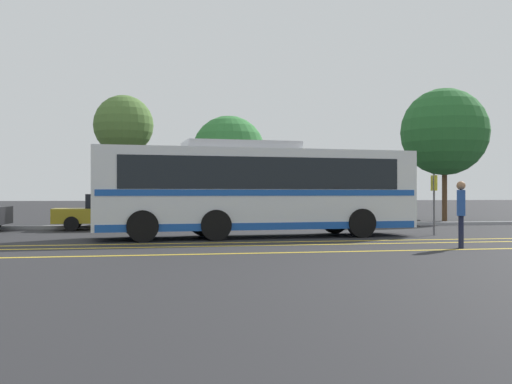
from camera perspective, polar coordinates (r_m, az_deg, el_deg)
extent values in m
plane|color=#262628|center=(21.49, 2.78, -4.21)|extent=(220.00, 220.00, 0.00)
cube|color=gold|center=(18.76, 1.21, -4.79)|extent=(31.12, 0.20, 0.01)
cube|color=gold|center=(17.63, 1.97, -5.08)|extent=(31.12, 0.20, 0.01)
cube|color=gold|center=(15.49, 3.72, -5.76)|extent=(31.12, 0.20, 0.01)
cube|color=#99999E|center=(26.97, -2.35, -3.22)|extent=(39.12, 0.36, 0.15)
cube|color=silver|center=(20.86, 0.00, 0.28)|extent=(11.29, 3.40, 2.71)
cube|color=black|center=(20.87, 0.00, 1.72)|extent=(9.74, 3.31, 1.06)
cube|color=#194CA5|center=(20.86, 0.00, -0.07)|extent=(11.07, 3.43, 0.20)
cube|color=#194CA5|center=(20.89, 0.00, -3.11)|extent=(11.07, 3.42, 0.24)
cube|color=black|center=(22.97, 13.56, 0.37)|extent=(0.22, 2.17, 2.01)
cube|color=black|center=(23.01, 13.55, 3.25)|extent=(0.19, 1.72, 0.24)
cube|color=silver|center=(20.79, -1.48, 4.40)|extent=(4.05, 2.30, 0.27)
cube|color=black|center=(23.13, 14.17, -2.55)|extent=(0.20, 1.85, 0.04)
cube|color=black|center=(23.14, 14.17, -3.04)|extent=(0.20, 1.85, 0.04)
cylinder|color=black|center=(23.13, 7.50, -2.68)|extent=(1.02, 0.36, 1.00)
cylinder|color=black|center=(20.97, 10.00, -2.93)|extent=(1.02, 0.36, 1.00)
cylinder|color=black|center=(21.68, -5.09, -2.85)|extent=(1.02, 0.36, 1.00)
cylinder|color=black|center=(19.35, -3.85, -3.17)|extent=(1.02, 0.36, 1.00)
cylinder|color=black|center=(21.39, -11.27, -2.88)|extent=(1.02, 0.36, 1.00)
cylinder|color=black|center=(19.03, -10.77, -3.22)|extent=(1.02, 0.36, 1.00)
cube|color=olive|center=(25.90, -14.12, -2.18)|extent=(4.30, 1.82, 0.60)
cube|color=black|center=(25.88, -13.88, -0.85)|extent=(1.83, 1.53, 0.60)
cylinder|color=black|center=(25.19, -17.17, -2.92)|extent=(0.61, 0.22, 0.60)
cylinder|color=black|center=(26.77, -16.88, -2.76)|extent=(0.61, 0.22, 0.60)
cylinder|color=black|center=(25.11, -11.17, -2.93)|extent=(0.61, 0.22, 0.60)
cylinder|color=black|center=(26.69, -11.24, -2.77)|extent=(0.61, 0.22, 0.60)
cylinder|color=#191E38|center=(17.67, 18.94, -3.60)|extent=(0.14, 0.14, 0.90)
cylinder|color=#191E38|center=(17.50, 18.95, -3.64)|extent=(0.14, 0.14, 0.90)
cube|color=#264C99|center=(17.55, 18.94, -0.98)|extent=(0.39, 0.47, 0.72)
sphere|color=#9E704C|center=(17.55, 18.94, 0.58)|extent=(0.24, 0.24, 0.24)
cylinder|color=#59595E|center=(22.74, 16.60, -1.15)|extent=(0.07, 0.07, 2.24)
cube|color=yellow|center=(22.74, 16.60, 0.83)|extent=(0.06, 0.40, 0.56)
cylinder|color=#513823|center=(29.97, -12.51, 0.57)|extent=(0.28, 0.28, 3.79)
sphere|color=#4C7033|center=(30.16, -12.51, 6.25)|extent=(2.91, 2.91, 2.91)
cylinder|color=#513823|center=(34.74, 17.52, -0.06)|extent=(0.28, 0.28, 3.14)
sphere|color=#28662D|center=(34.91, 17.51, 5.49)|extent=(4.82, 4.82, 4.82)
cylinder|color=#513823|center=(30.54, -2.63, -0.91)|extent=(0.28, 0.28, 2.23)
sphere|color=#337A38|center=(30.61, -2.63, 3.80)|extent=(3.73, 3.73, 3.73)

